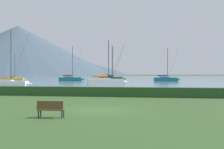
{
  "coord_description": "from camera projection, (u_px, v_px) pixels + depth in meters",
  "views": [
    {
      "loc": [
        3.94,
        -18.59,
        2.49
      ],
      "look_at": [
        -8.91,
        60.35,
        2.15
      ],
      "focal_mm": 44.78,
      "sensor_mm": 36.0,
      "label": 1
    }
  ],
  "objects": [
    {
      "name": "sailboat_slip_2",
      "position": [
        71.0,
        79.0,
        91.3
      ],
      "size": [
        8.64,
        3.47,
        11.24
      ],
      "rotation": [
        0.0,
        0.0,
        0.13
      ],
      "color": "#19707A",
      "rests_on": "harbor_water"
    },
    {
      "name": "hedge_line",
      "position": [
        120.0,
        92.0,
        29.84
      ],
      "size": [
        80.0,
        1.2,
        1.01
      ],
      "primitive_type": "cube",
      "color": "#284C23",
      "rests_on": "ground_plane"
    },
    {
      "name": "sailboat_slip_11",
      "position": [
        8.0,
        83.0,
        50.38
      ],
      "size": [
        8.25,
        3.44,
        10.24
      ],
      "rotation": [
        0.0,
        0.0,
        0.15
      ],
      "color": "white",
      "rests_on": "harbor_water"
    },
    {
      "name": "harbor_water",
      "position": [
        150.0,
        78.0,
        154.21
      ],
      "size": [
        320.0,
        246.0,
        0.0
      ],
      "primitive_type": "cube",
      "color": "slate",
      "rests_on": "ground_plane"
    },
    {
      "name": "sailboat_slip_3",
      "position": [
        106.0,
        81.0,
        60.81
      ],
      "size": [
        9.13,
        5.04,
        9.83
      ],
      "rotation": [
        0.0,
        0.0,
        0.33
      ],
      "color": "white",
      "rests_on": "harbor_water"
    },
    {
      "name": "sailboat_slip_10",
      "position": [
        166.0,
        79.0,
        87.97
      ],
      "size": [
        8.55,
        3.1,
        10.38
      ],
      "rotation": [
        0.0,
        0.0,
        0.08
      ],
      "color": "#19707A",
      "rests_on": "harbor_water"
    },
    {
      "name": "park_bench_near_path",
      "position": [
        51.0,
        108.0,
        15.54
      ],
      "size": [
        1.52,
        0.52,
        0.95
      ],
      "rotation": [
        0.0,
        0.0,
        0.03
      ],
      "color": "brown",
      "rests_on": "ground_plane"
    },
    {
      "name": "sailboat_slip_7",
      "position": [
        13.0,
        79.0,
        86.12
      ],
      "size": [
        7.49,
        3.89,
        8.36
      ],
      "rotation": [
        0.0,
        0.0,
        0.29
      ],
      "color": "gold",
      "rests_on": "harbor_water"
    },
    {
      "name": "sailboat_slip_5",
      "position": [
        111.0,
        78.0,
        95.35
      ],
      "size": [
        9.34,
        4.1,
        11.59
      ],
      "rotation": [
        0.0,
        0.0,
        0.18
      ],
      "color": "black",
      "rests_on": "harbor_water"
    },
    {
      "name": "distant_hill_central_peak",
      "position": [
        29.0,
        60.0,
        459.48
      ],
      "size": [
        332.41,
        332.41,
        49.71
      ],
      "primitive_type": "cone",
      "color": "#4C6070",
      "rests_on": "ground_plane"
    },
    {
      "name": "sailboat_slip_4",
      "position": [
        110.0,
        79.0,
        82.75
      ],
      "size": [
        8.82,
        3.22,
        10.68
      ],
      "rotation": [
        0.0,
        0.0,
        0.09
      ],
      "color": "#236B38",
      "rests_on": "harbor_water"
    },
    {
      "name": "distant_hill_west_ridge",
      "position": [
        18.0,
        50.0,
        414.19
      ],
      "size": [
        286.05,
        286.05,
        72.93
      ],
      "primitive_type": "cone",
      "color": "#4C6070",
      "rests_on": "ground_plane"
    },
    {
      "name": "distant_hill_east_ridge",
      "position": [
        38.0,
        56.0,
        442.1
      ],
      "size": [
        213.81,
        213.81,
        59.87
      ],
      "primitive_type": "cone",
      "color": "#4C6070",
      "rests_on": "ground_plane"
    },
    {
      "name": "ground_plane",
      "position": [
        99.0,
        110.0,
        18.99
      ],
      "size": [
        1000.0,
        1000.0,
        0.0
      ],
      "primitive_type": "plane",
      "color": "#3D602D"
    }
  ]
}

